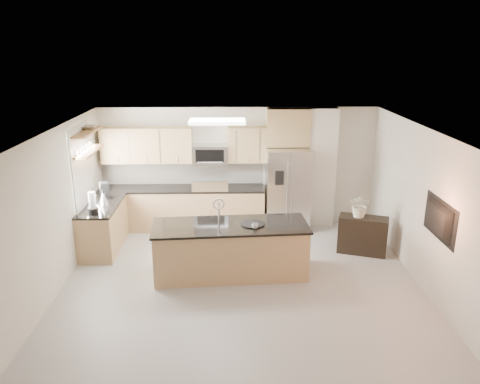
{
  "coord_description": "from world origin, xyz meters",
  "views": [
    {
      "loc": [
        -0.18,
        -6.74,
        3.89
      ],
      "look_at": [
        -0.0,
        1.3,
        1.33
      ],
      "focal_mm": 35.0,
      "sensor_mm": 36.0,
      "label": 1
    }
  ],
  "objects_px": {
    "credenza": "(363,235)",
    "bowl": "(89,127)",
    "platter": "(253,224)",
    "coffee_maker": "(105,191)",
    "cup": "(255,226)",
    "range": "(211,207)",
    "island": "(231,249)",
    "kettle": "(103,198)",
    "television": "(434,219)",
    "blender": "(93,205)",
    "microwave": "(210,154)",
    "refrigerator": "(287,189)",
    "flower_vase": "(361,199)"
  },
  "relations": [
    {
      "from": "cup",
      "to": "bowl",
      "type": "distance_m",
      "value": 3.74
    },
    {
      "from": "platter",
      "to": "blender",
      "type": "relative_size",
      "value": 0.97
    },
    {
      "from": "blender",
      "to": "bowl",
      "type": "bearing_deg",
      "value": 102.37
    },
    {
      "from": "refrigerator",
      "to": "island",
      "type": "xyz_separation_m",
      "value": [
        -1.24,
        -2.15,
        -0.43
      ]
    },
    {
      "from": "microwave",
      "to": "coffee_maker",
      "type": "distance_m",
      "value": 2.31
    },
    {
      "from": "microwave",
      "to": "platter",
      "type": "xyz_separation_m",
      "value": [
        0.8,
        -2.32,
        -0.7
      ]
    },
    {
      "from": "coffee_maker",
      "to": "television",
      "type": "xyz_separation_m",
      "value": [
        5.61,
        -2.44,
        0.27
      ]
    },
    {
      "from": "platter",
      "to": "refrigerator",
      "type": "bearing_deg",
      "value": 68.29
    },
    {
      "from": "credenza",
      "to": "coffee_maker",
      "type": "bearing_deg",
      "value": -168.77
    },
    {
      "from": "blender",
      "to": "kettle",
      "type": "height_order",
      "value": "blender"
    },
    {
      "from": "blender",
      "to": "bowl",
      "type": "distance_m",
      "value": 1.52
    },
    {
      "from": "cup",
      "to": "range",
      "type": "bearing_deg",
      "value": 109.34
    },
    {
      "from": "coffee_maker",
      "to": "microwave",
      "type": "bearing_deg",
      "value": 20.91
    },
    {
      "from": "microwave",
      "to": "blender",
      "type": "bearing_deg",
      "value": -140.37
    },
    {
      "from": "refrigerator",
      "to": "range",
      "type": "bearing_deg",
      "value": 178.4
    },
    {
      "from": "island",
      "to": "credenza",
      "type": "xyz_separation_m",
      "value": [
        2.55,
        0.81,
        -0.1
      ]
    },
    {
      "from": "microwave",
      "to": "television",
      "type": "bearing_deg",
      "value": -42.75
    },
    {
      "from": "cup",
      "to": "microwave",
      "type": "bearing_deg",
      "value": 108.45
    },
    {
      "from": "cup",
      "to": "coffee_maker",
      "type": "relative_size",
      "value": 0.34
    },
    {
      "from": "range",
      "to": "island",
      "type": "relative_size",
      "value": 0.42
    },
    {
      "from": "platter",
      "to": "coffee_maker",
      "type": "xyz_separation_m",
      "value": [
        -2.9,
        1.52,
        0.14
      ]
    },
    {
      "from": "island",
      "to": "kettle",
      "type": "xyz_separation_m",
      "value": [
        -2.45,
        1.14,
        0.58
      ]
    },
    {
      "from": "credenza",
      "to": "bowl",
      "type": "height_order",
      "value": "bowl"
    },
    {
      "from": "blender",
      "to": "range",
      "type": "bearing_deg",
      "value": 37.53
    },
    {
      "from": "credenza",
      "to": "coffee_maker",
      "type": "height_order",
      "value": "coffee_maker"
    },
    {
      "from": "refrigerator",
      "to": "credenza",
      "type": "relative_size",
      "value": 1.95
    },
    {
      "from": "bowl",
      "to": "cup",
      "type": "bearing_deg",
      "value": -27.09
    },
    {
      "from": "credenza",
      "to": "television",
      "type": "xyz_separation_m",
      "value": [
        0.54,
        -1.74,
        0.98
      ]
    },
    {
      "from": "refrigerator",
      "to": "flower_vase",
      "type": "bearing_deg",
      "value": -46.86
    },
    {
      "from": "range",
      "to": "bowl",
      "type": "bearing_deg",
      "value": -160.51
    },
    {
      "from": "cup",
      "to": "kettle",
      "type": "distance_m",
      "value": 3.15
    },
    {
      "from": "microwave",
      "to": "island",
      "type": "relative_size",
      "value": 0.28
    },
    {
      "from": "island",
      "to": "refrigerator",
      "type": "bearing_deg",
      "value": 56.07
    },
    {
      "from": "television",
      "to": "blender",
      "type": "bearing_deg",
      "value": 74.71
    },
    {
      "from": "credenza",
      "to": "blender",
      "type": "distance_m",
      "value": 5.11
    },
    {
      "from": "refrigerator",
      "to": "cup",
      "type": "height_order",
      "value": "refrigerator"
    },
    {
      "from": "cup",
      "to": "blender",
      "type": "xyz_separation_m",
      "value": [
        -2.91,
        0.78,
        0.13
      ]
    },
    {
      "from": "platter",
      "to": "range",
      "type": "bearing_deg",
      "value": 110.14
    },
    {
      "from": "refrigerator",
      "to": "credenza",
      "type": "distance_m",
      "value": 1.94
    },
    {
      "from": "blender",
      "to": "credenza",
      "type": "bearing_deg",
      "value": 2.41
    },
    {
      "from": "kettle",
      "to": "cup",
      "type": "bearing_deg",
      "value": -24.79
    },
    {
      "from": "platter",
      "to": "credenza",
      "type": "bearing_deg",
      "value": 20.55
    },
    {
      "from": "range",
      "to": "cup",
      "type": "xyz_separation_m",
      "value": [
        0.83,
        -2.37,
        0.5
      ]
    },
    {
      "from": "microwave",
      "to": "island",
      "type": "bearing_deg",
      "value": -79.7
    },
    {
      "from": "refrigerator",
      "to": "blender",
      "type": "distance_m",
      "value": 4.05
    },
    {
      "from": "kettle",
      "to": "coffee_maker",
      "type": "relative_size",
      "value": 0.84
    },
    {
      "from": "platter",
      "to": "flower_vase",
      "type": "height_order",
      "value": "flower_vase"
    },
    {
      "from": "range",
      "to": "kettle",
      "type": "distance_m",
      "value": 2.35
    },
    {
      "from": "range",
      "to": "credenza",
      "type": "distance_m",
      "value": 3.28
    },
    {
      "from": "flower_vase",
      "to": "island",
      "type": "bearing_deg",
      "value": -161.41
    }
  ]
}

